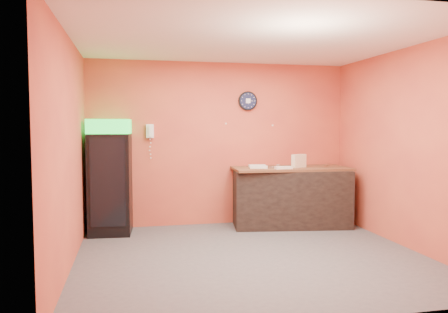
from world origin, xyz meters
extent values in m
plane|color=#47474C|center=(0.00, 0.00, 0.00)|extent=(4.50, 4.50, 0.00)
cube|color=#D55D3C|center=(0.00, 2.00, 1.40)|extent=(4.50, 0.02, 2.80)
cube|color=#D55D3C|center=(-2.25, 0.00, 1.40)|extent=(0.02, 4.00, 2.80)
cube|color=#D55D3C|center=(2.25, 0.00, 1.40)|extent=(0.02, 4.00, 2.80)
cube|color=white|center=(0.00, 0.00, 2.80)|extent=(4.50, 4.00, 0.02)
cube|color=black|center=(-1.85, 1.65, 0.79)|extent=(0.68, 0.68, 1.59)
cube|color=#1ADD39|center=(-1.85, 1.65, 1.70)|extent=(0.68, 0.68, 0.23)
cube|color=black|center=(-1.82, 1.33, 0.86)|extent=(0.53, 0.06, 1.36)
cube|color=black|center=(1.14, 1.57, 0.48)|extent=(2.04, 1.14, 0.97)
cylinder|color=black|center=(0.48, 1.98, 2.15)|extent=(0.33, 0.05, 0.33)
cylinder|color=#0F1433|center=(0.48, 1.95, 2.15)|extent=(0.28, 0.01, 0.28)
cube|color=white|center=(0.48, 1.94, 2.15)|extent=(0.08, 0.00, 0.08)
cube|color=white|center=(-1.21, 1.96, 1.62)|extent=(0.13, 0.07, 0.23)
cube|color=white|center=(-1.21, 1.91, 1.62)|extent=(0.05, 0.04, 0.19)
cube|color=brown|center=(1.14, 1.57, 0.99)|extent=(2.01, 0.96, 0.04)
cube|color=beige|center=(1.25, 1.48, 1.03)|extent=(0.28, 0.18, 0.06)
cube|color=beige|center=(1.25, 1.48, 1.09)|extent=(0.28, 0.18, 0.06)
cube|color=beige|center=(1.25, 1.48, 1.15)|extent=(0.28, 0.18, 0.06)
cube|color=beige|center=(1.25, 1.48, 1.20)|extent=(0.28, 0.18, 0.06)
cube|color=silver|center=(0.55, 1.50, 1.03)|extent=(0.31, 0.19, 0.04)
cube|color=silver|center=(0.92, 1.32, 1.03)|extent=(0.29, 0.13, 0.04)
cube|color=silver|center=(0.58, 1.72, 1.03)|extent=(0.29, 0.14, 0.04)
cylinder|color=silver|center=(0.90, 1.54, 1.04)|extent=(0.06, 0.06, 0.06)
camera|label=1|loc=(-1.54, -5.43, 1.71)|focal=35.00mm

